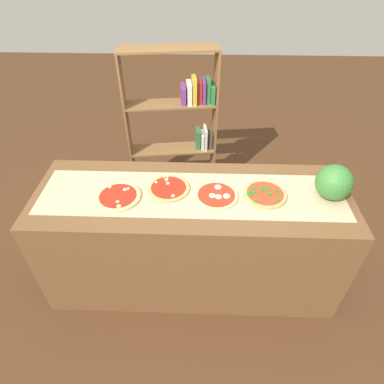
{
  "coord_description": "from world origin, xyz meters",
  "views": [
    {
      "loc": [
        0.06,
        -1.7,
        2.37
      ],
      "look_at": [
        0.0,
        0.0,
        0.94
      ],
      "focal_mm": 30.2,
      "sensor_mm": 36.0,
      "label": 1
    }
  ],
  "objects_px": {
    "pizza_mozzarella_2": "(216,195)",
    "bookshelf": "(183,129)",
    "watermelon": "(334,182)",
    "pizza_mushroom_0": "(118,197)",
    "pizza_spinach_3": "(265,194)",
    "pizza_mushroom_1": "(168,188)"
  },
  "relations": [
    {
      "from": "pizza_mozzarella_2",
      "to": "bookshelf",
      "type": "height_order",
      "value": "bookshelf"
    },
    {
      "from": "pizza_spinach_3",
      "to": "pizza_mushroom_1",
      "type": "bearing_deg",
      "value": 176.01
    },
    {
      "from": "pizza_mushroom_1",
      "to": "bookshelf",
      "type": "bearing_deg",
      "value": 88.27
    },
    {
      "from": "pizza_mushroom_0",
      "to": "pizza_mozzarella_2",
      "type": "distance_m",
      "value": 0.67
    },
    {
      "from": "pizza_mushroom_0",
      "to": "pizza_mushroom_1",
      "type": "height_order",
      "value": "pizza_mushroom_0"
    },
    {
      "from": "pizza_mushroom_0",
      "to": "pizza_mushroom_1",
      "type": "distance_m",
      "value": 0.35
    },
    {
      "from": "pizza_mozzarella_2",
      "to": "watermelon",
      "type": "bearing_deg",
      "value": 2.23
    },
    {
      "from": "pizza_mushroom_0",
      "to": "pizza_mozzarella_2",
      "type": "relative_size",
      "value": 1.02
    },
    {
      "from": "pizza_mushroom_0",
      "to": "watermelon",
      "type": "relative_size",
      "value": 1.26
    },
    {
      "from": "watermelon",
      "to": "bookshelf",
      "type": "xyz_separation_m",
      "value": [
        -1.08,
        1.2,
        -0.29
      ]
    },
    {
      "from": "pizza_spinach_3",
      "to": "bookshelf",
      "type": "relative_size",
      "value": 0.19
    },
    {
      "from": "pizza_mozzarella_2",
      "to": "pizza_spinach_3",
      "type": "xyz_separation_m",
      "value": [
        0.33,
        0.02,
        0.0
      ]
    },
    {
      "from": "pizza_mushroom_1",
      "to": "pizza_spinach_3",
      "type": "xyz_separation_m",
      "value": [
        0.67,
        -0.05,
        0.0
      ]
    },
    {
      "from": "pizza_mushroom_0",
      "to": "pizza_mushroom_1",
      "type": "relative_size",
      "value": 1.03
    },
    {
      "from": "pizza_mushroom_0",
      "to": "pizza_spinach_3",
      "type": "relative_size",
      "value": 1.04
    },
    {
      "from": "pizza_mushroom_1",
      "to": "pizza_mozzarella_2",
      "type": "xyz_separation_m",
      "value": [
        0.34,
        -0.07,
        0.0
      ]
    },
    {
      "from": "pizza_mozzarella_2",
      "to": "pizza_mushroom_1",
      "type": "bearing_deg",
      "value": 168.68
    },
    {
      "from": "watermelon",
      "to": "pizza_mushroom_0",
      "type": "bearing_deg",
      "value": -177.16
    },
    {
      "from": "pizza_mozzarella_2",
      "to": "watermelon",
      "type": "xyz_separation_m",
      "value": [
        0.78,
        0.03,
        0.11
      ]
    },
    {
      "from": "bookshelf",
      "to": "pizza_spinach_3",
      "type": "bearing_deg",
      "value": -62.38
    },
    {
      "from": "bookshelf",
      "to": "pizza_mozzarella_2",
      "type": "bearing_deg",
      "value": -76.3
    },
    {
      "from": "bookshelf",
      "to": "pizza_mushroom_1",
      "type": "bearing_deg",
      "value": -91.73
    }
  ]
}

